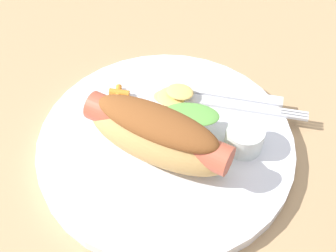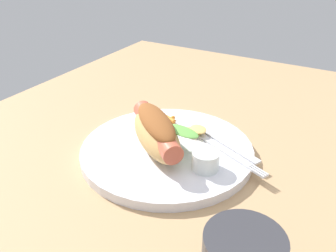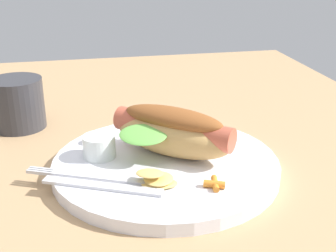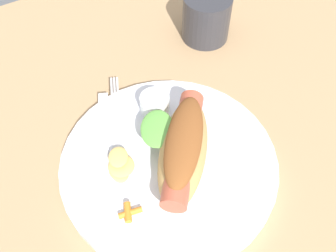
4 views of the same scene
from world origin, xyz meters
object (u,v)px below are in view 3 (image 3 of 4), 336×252
at_px(plate, 166,165).
at_px(fork, 97,177).
at_px(hot_dog, 172,131).
at_px(carrot_garnish, 215,184).
at_px(sauce_ramekin, 99,147).
at_px(chips_pile, 155,179).
at_px(drinking_cup, 18,103).
at_px(knife, 102,186).

height_order(plate, fork, fork).
relative_size(hot_dog, fork, 1.01).
height_order(hot_dog, carrot_garnish, hot_dog).
bearing_deg(sauce_ramekin, plate, 74.39).
bearing_deg(chips_pile, carrot_garnish, 73.61).
bearing_deg(sauce_ramekin, chips_pile, 34.28).
xyz_separation_m(sauce_ramekin, fork, (0.06, -0.01, -0.01)).
bearing_deg(drinking_cup, hot_dog, 49.41).
height_order(fork, knife, same).
height_order(plate, sauce_ramekin, sauce_ramekin).
bearing_deg(knife, chips_pile, -160.51).
bearing_deg(knife, carrot_garnish, -166.52).
xyz_separation_m(plate, fork, (0.03, -0.09, 0.01)).
bearing_deg(plate, chips_pile, -22.46).
bearing_deg(carrot_garnish, fork, -109.68).
bearing_deg(knife, plate, -122.28).
relative_size(plate, carrot_garnish, 9.60).
bearing_deg(hot_dog, knife, 76.32).
height_order(knife, chips_pile, chips_pile).
bearing_deg(carrot_garnish, plate, -153.05).
distance_m(hot_dog, sauce_ramekin, 0.10).
relative_size(plate, hot_dog, 1.78).
xyz_separation_m(sauce_ramekin, knife, (0.08, -0.00, -0.01)).
xyz_separation_m(plate, sauce_ramekin, (-0.02, -0.08, 0.02)).
bearing_deg(fork, chips_pile, -178.69).
bearing_deg(drinking_cup, plate, 45.69).
bearing_deg(plate, sauce_ramekin, -105.61).
distance_m(knife, chips_pile, 0.06).
distance_m(carrot_garnish, drinking_cup, 0.36).
relative_size(sauce_ramekin, chips_pile, 0.82).
bearing_deg(knife, drinking_cup, -40.95).
bearing_deg(fork, plate, -135.04).
bearing_deg(fork, hot_dog, -130.43).
relative_size(fork, chips_pile, 3.13).
bearing_deg(drinking_cup, knife, 24.43).
relative_size(knife, carrot_garnish, 4.71).
bearing_deg(plate, carrot_garnish, 26.95).
relative_size(hot_dog, sauce_ramekin, 3.86).
relative_size(sauce_ramekin, carrot_garnish, 1.40).
distance_m(plate, hot_dog, 0.04).
xyz_separation_m(sauce_ramekin, chips_pile, (0.08, 0.06, -0.01)).
xyz_separation_m(knife, chips_pile, (0.01, 0.06, 0.01)).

